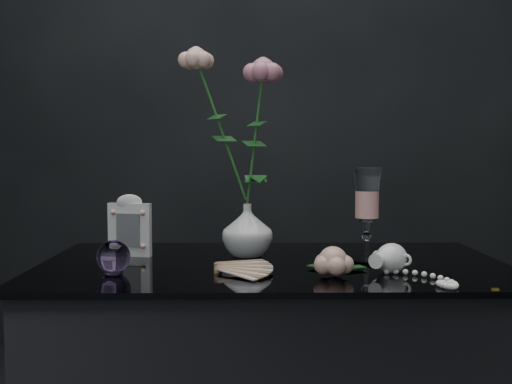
{
  "coord_description": "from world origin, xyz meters",
  "views": [
    {
      "loc": [
        -0.05,
        -1.3,
        1.02
      ],
      "look_at": [
        -0.04,
        0.06,
        0.92
      ],
      "focal_mm": 42.0,
      "sensor_mm": 36.0,
      "label": 1
    }
  ],
  "objects_px": {
    "vase": "(247,230)",
    "loose_rose": "(333,261)",
    "picture_frame": "(130,225)",
    "wine_glass": "(367,215)",
    "pearl_jar": "(392,257)",
    "paperweight": "(114,257)"
  },
  "relations": [
    {
      "from": "vase",
      "to": "wine_glass",
      "type": "height_order",
      "value": "wine_glass"
    },
    {
      "from": "pearl_jar",
      "to": "paperweight",
      "type": "bearing_deg",
      "value": -142.88
    },
    {
      "from": "paperweight",
      "to": "pearl_jar",
      "type": "bearing_deg",
      "value": 0.46
    },
    {
      "from": "wine_glass",
      "to": "paperweight",
      "type": "xyz_separation_m",
      "value": [
        -0.55,
        -0.11,
        -0.07
      ]
    },
    {
      "from": "wine_glass",
      "to": "pearl_jar",
      "type": "distance_m",
      "value": 0.13
    },
    {
      "from": "vase",
      "to": "loose_rose",
      "type": "bearing_deg",
      "value": -53.32
    },
    {
      "from": "wine_glass",
      "to": "picture_frame",
      "type": "bearing_deg",
      "value": 170.54
    },
    {
      "from": "picture_frame",
      "to": "pearl_jar",
      "type": "bearing_deg",
      "value": -5.46
    },
    {
      "from": "picture_frame",
      "to": "loose_rose",
      "type": "relative_size",
      "value": 0.83
    },
    {
      "from": "picture_frame",
      "to": "vase",
      "type": "bearing_deg",
      "value": 12.11
    },
    {
      "from": "wine_glass",
      "to": "paperweight",
      "type": "relative_size",
      "value": 3.12
    },
    {
      "from": "paperweight",
      "to": "picture_frame",
      "type": "bearing_deg",
      "value": 91.77
    },
    {
      "from": "vase",
      "to": "paperweight",
      "type": "relative_size",
      "value": 1.82
    },
    {
      "from": "wine_glass",
      "to": "loose_rose",
      "type": "xyz_separation_m",
      "value": [
        -0.1,
        -0.15,
        -0.08
      ]
    },
    {
      "from": "loose_rose",
      "to": "vase",
      "type": "bearing_deg",
      "value": 136.47
    },
    {
      "from": "wine_glass",
      "to": "picture_frame",
      "type": "height_order",
      "value": "wine_glass"
    },
    {
      "from": "picture_frame",
      "to": "pearl_jar",
      "type": "xyz_separation_m",
      "value": [
        0.59,
        -0.2,
        -0.04
      ]
    },
    {
      "from": "loose_rose",
      "to": "wine_glass",
      "type": "bearing_deg",
      "value": 66.41
    },
    {
      "from": "vase",
      "to": "wine_glass",
      "type": "bearing_deg",
      "value": -17.87
    },
    {
      "from": "vase",
      "to": "loose_rose",
      "type": "distance_m",
      "value": 0.29
    },
    {
      "from": "wine_glass",
      "to": "loose_rose",
      "type": "height_order",
      "value": "wine_glass"
    },
    {
      "from": "loose_rose",
      "to": "pearl_jar",
      "type": "relative_size",
      "value": 0.79
    }
  ]
}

